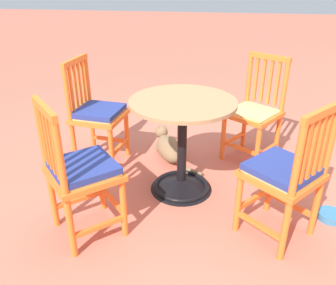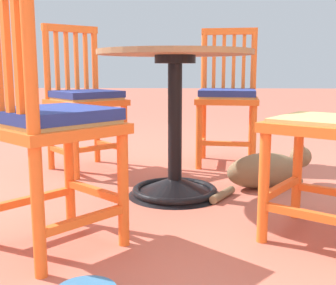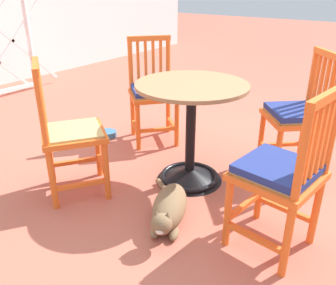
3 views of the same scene
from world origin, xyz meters
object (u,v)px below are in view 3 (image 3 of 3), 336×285
(orange_chair_tucked_in, at_px, (281,175))
(pet_water_bowl, at_px, (108,134))
(orange_chair_at_corner, at_px, (298,116))
(orange_chair_near_fence, at_px, (69,134))
(tabby_cat, at_px, (168,210))
(cafe_table, at_px, (190,145))
(orange_chair_facing_out, at_px, (153,93))

(orange_chair_tucked_in, relative_size, pet_water_bowl, 5.36)
(orange_chair_at_corner, distance_m, pet_water_bowl, 1.71)
(orange_chair_tucked_in, relative_size, orange_chair_at_corner, 1.00)
(orange_chair_at_corner, bearing_deg, orange_chair_near_fence, 136.57)
(orange_chair_near_fence, distance_m, tabby_cat, 0.82)
(orange_chair_tucked_in, height_order, tabby_cat, orange_chair_tucked_in)
(orange_chair_tucked_in, distance_m, orange_chair_at_corner, 0.94)
(cafe_table, bearing_deg, orange_chair_facing_out, 57.35)
(orange_chair_tucked_in, height_order, orange_chair_at_corner, same)
(cafe_table, relative_size, orange_chair_tucked_in, 0.83)
(orange_chair_tucked_in, distance_m, pet_water_bowl, 1.95)
(orange_chair_facing_out, xyz_separation_m, orange_chair_tucked_in, (-0.76, -1.43, 0.00))
(orange_chair_facing_out, distance_m, tabby_cat, 1.31)
(orange_chair_facing_out, xyz_separation_m, tabby_cat, (-0.94, -0.85, -0.35))
(orange_chair_at_corner, xyz_separation_m, tabby_cat, (-1.09, 0.38, -0.35))
(orange_chair_facing_out, distance_m, orange_chair_at_corner, 1.23)
(orange_chair_facing_out, height_order, orange_chair_at_corner, same)
(orange_chair_facing_out, xyz_separation_m, orange_chair_near_fence, (-1.03, -0.10, -0.01))
(orange_chair_tucked_in, xyz_separation_m, pet_water_bowl, (0.55, 1.82, -0.42))
(orange_chair_facing_out, bearing_deg, orange_chair_at_corner, -82.80)
(orange_chair_facing_out, height_order, tabby_cat, orange_chair_facing_out)
(cafe_table, distance_m, orange_chair_tucked_in, 0.85)
(orange_chair_near_fence, bearing_deg, pet_water_bowl, 31.27)
(orange_chair_near_fence, bearing_deg, orange_chair_facing_out, 5.83)
(orange_chair_facing_out, height_order, pet_water_bowl, orange_chair_facing_out)
(orange_chair_tucked_in, xyz_separation_m, tabby_cat, (-0.18, 0.58, -0.35))
(orange_chair_facing_out, relative_size, orange_chair_at_corner, 1.00)
(cafe_table, distance_m, tabby_cat, 0.57)
(orange_chair_near_fence, relative_size, tabby_cat, 1.51)
(tabby_cat, bearing_deg, orange_chair_at_corner, -18.99)
(cafe_table, relative_size, orange_chair_near_fence, 0.83)
(orange_chair_facing_out, height_order, orange_chair_near_fence, same)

